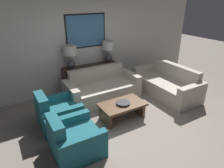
{
  "coord_description": "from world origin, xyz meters",
  "views": [
    {
      "loc": [
        -2.24,
        -2.72,
        2.58
      ],
      "look_at": [
        -0.01,
        1.05,
        0.65
      ],
      "focal_mm": 32.0,
      "sensor_mm": 36.0,
      "label": 1
    }
  ],
  "objects_px": {
    "console_table": "(91,78)",
    "armchair_near_back_wall": "(58,114)",
    "table_lamp_right": "(108,49)",
    "couch_by_side": "(167,85)",
    "table_lamp_left": "(70,55)",
    "armchair_near_camera": "(74,140)",
    "decorative_bowl": "(123,103)",
    "coffee_table": "(122,107)",
    "couch_by_back_wall": "(102,89)"
  },
  "relations": [
    {
      "from": "console_table",
      "to": "armchair_near_back_wall",
      "type": "height_order",
      "value": "armchair_near_back_wall"
    },
    {
      "from": "table_lamp_left",
      "to": "armchair_near_camera",
      "type": "distance_m",
      "value": 2.53
    },
    {
      "from": "table_lamp_left",
      "to": "table_lamp_right",
      "type": "distance_m",
      "value": 1.16
    },
    {
      "from": "table_lamp_right",
      "to": "couch_by_back_wall",
      "type": "bearing_deg",
      "value": -131.0
    },
    {
      "from": "decorative_bowl",
      "to": "armchair_near_camera",
      "type": "bearing_deg",
      "value": -160.91
    },
    {
      "from": "table_lamp_left",
      "to": "decorative_bowl",
      "type": "bearing_deg",
      "value": -73.31
    },
    {
      "from": "table_lamp_left",
      "to": "coffee_table",
      "type": "distance_m",
      "value": 2.02
    },
    {
      "from": "table_lamp_left",
      "to": "coffee_table",
      "type": "bearing_deg",
      "value": -73.07
    },
    {
      "from": "table_lamp_right",
      "to": "decorative_bowl",
      "type": "bearing_deg",
      "value": -109.56
    },
    {
      "from": "console_table",
      "to": "couch_by_side",
      "type": "xyz_separation_m",
      "value": [
        1.71,
        -1.34,
        -0.1
      ]
    },
    {
      "from": "table_lamp_right",
      "to": "armchair_near_camera",
      "type": "height_order",
      "value": "table_lamp_right"
    },
    {
      "from": "couch_by_side",
      "to": "armchair_near_camera",
      "type": "bearing_deg",
      "value": -164.01
    },
    {
      "from": "couch_by_side",
      "to": "decorative_bowl",
      "type": "height_order",
      "value": "couch_by_side"
    },
    {
      "from": "decorative_bowl",
      "to": "armchair_near_camera",
      "type": "distance_m",
      "value": 1.42
    },
    {
      "from": "table_lamp_left",
      "to": "table_lamp_right",
      "type": "xyz_separation_m",
      "value": [
        1.16,
        0.0,
        0.0
      ]
    },
    {
      "from": "table_lamp_left",
      "to": "couch_by_back_wall",
      "type": "relative_size",
      "value": 0.33
    },
    {
      "from": "console_table",
      "to": "coffee_table",
      "type": "distance_m",
      "value": 1.74
    },
    {
      "from": "couch_by_back_wall",
      "to": "decorative_bowl",
      "type": "distance_m",
      "value": 1.11
    },
    {
      "from": "table_lamp_right",
      "to": "couch_by_back_wall",
      "type": "height_order",
      "value": "table_lamp_right"
    },
    {
      "from": "armchair_near_back_wall",
      "to": "couch_by_side",
      "type": "bearing_deg",
      "value": -1.71
    },
    {
      "from": "couch_by_side",
      "to": "armchair_near_camera",
      "type": "xyz_separation_m",
      "value": [
        -3.1,
        -0.89,
        -0.02
      ]
    },
    {
      "from": "table_lamp_left",
      "to": "armchair_near_camera",
      "type": "height_order",
      "value": "table_lamp_left"
    },
    {
      "from": "couch_by_side",
      "to": "couch_by_back_wall",
      "type": "bearing_deg",
      "value": 158.44
    },
    {
      "from": "decorative_bowl",
      "to": "armchair_near_back_wall",
      "type": "xyz_separation_m",
      "value": [
        -1.34,
        0.52,
        -0.13
      ]
    },
    {
      "from": "couch_by_side",
      "to": "armchair_near_back_wall",
      "type": "xyz_separation_m",
      "value": [
        -3.1,
        0.09,
        -0.02
      ]
    },
    {
      "from": "table_lamp_right",
      "to": "couch_by_side",
      "type": "distance_m",
      "value": 1.96
    },
    {
      "from": "couch_by_side",
      "to": "armchair_near_back_wall",
      "type": "bearing_deg",
      "value": 178.29
    },
    {
      "from": "armchair_near_back_wall",
      "to": "console_table",
      "type": "bearing_deg",
      "value": 42.06
    },
    {
      "from": "table_lamp_left",
      "to": "couch_by_side",
      "type": "xyz_separation_m",
      "value": [
        2.29,
        -1.34,
        -0.88
      ]
    },
    {
      "from": "armchair_near_back_wall",
      "to": "coffee_table",
      "type": "bearing_deg",
      "value": -20.14
    },
    {
      "from": "couch_by_back_wall",
      "to": "armchair_near_camera",
      "type": "height_order",
      "value": "couch_by_back_wall"
    },
    {
      "from": "table_lamp_right",
      "to": "table_lamp_left",
      "type": "bearing_deg",
      "value": 180.0
    },
    {
      "from": "coffee_table",
      "to": "armchair_near_camera",
      "type": "distance_m",
      "value": 1.42
    },
    {
      "from": "table_lamp_right",
      "to": "armchair_near_back_wall",
      "type": "relative_size",
      "value": 0.75
    },
    {
      "from": "console_table",
      "to": "table_lamp_right",
      "type": "bearing_deg",
      "value": 0.0
    },
    {
      "from": "armchair_near_back_wall",
      "to": "decorative_bowl",
      "type": "bearing_deg",
      "value": -21.16
    },
    {
      "from": "table_lamp_left",
      "to": "armchair_near_camera",
      "type": "xyz_separation_m",
      "value": [
        -0.81,
        -2.23,
        -0.89
      ]
    },
    {
      "from": "couch_by_side",
      "to": "decorative_bowl",
      "type": "relative_size",
      "value": 6.22
    },
    {
      "from": "console_table",
      "to": "couch_by_side",
      "type": "relative_size",
      "value": 0.84
    },
    {
      "from": "decorative_bowl",
      "to": "armchair_near_camera",
      "type": "relative_size",
      "value": 0.37
    },
    {
      "from": "coffee_table",
      "to": "armchair_near_back_wall",
      "type": "relative_size",
      "value": 1.19
    },
    {
      "from": "table_lamp_left",
      "to": "couch_by_side",
      "type": "height_order",
      "value": "table_lamp_left"
    },
    {
      "from": "coffee_table",
      "to": "armchair_near_camera",
      "type": "bearing_deg",
      "value": -159.86
    },
    {
      "from": "table_lamp_right",
      "to": "couch_by_back_wall",
      "type": "relative_size",
      "value": 0.33
    },
    {
      "from": "table_lamp_right",
      "to": "couch_by_side",
      "type": "bearing_deg",
      "value": -49.84
    },
    {
      "from": "decorative_bowl",
      "to": "armchair_near_back_wall",
      "type": "distance_m",
      "value": 1.44
    },
    {
      "from": "table_lamp_right",
      "to": "armchair_near_camera",
      "type": "relative_size",
      "value": 0.75
    },
    {
      "from": "couch_by_back_wall",
      "to": "coffee_table",
      "type": "distance_m",
      "value": 1.07
    },
    {
      "from": "coffee_table",
      "to": "armchair_near_back_wall",
      "type": "xyz_separation_m",
      "value": [
        -1.34,
        0.49,
        -0.0
      ]
    },
    {
      "from": "table_lamp_left",
      "to": "couch_by_side",
      "type": "distance_m",
      "value": 2.79
    }
  ]
}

